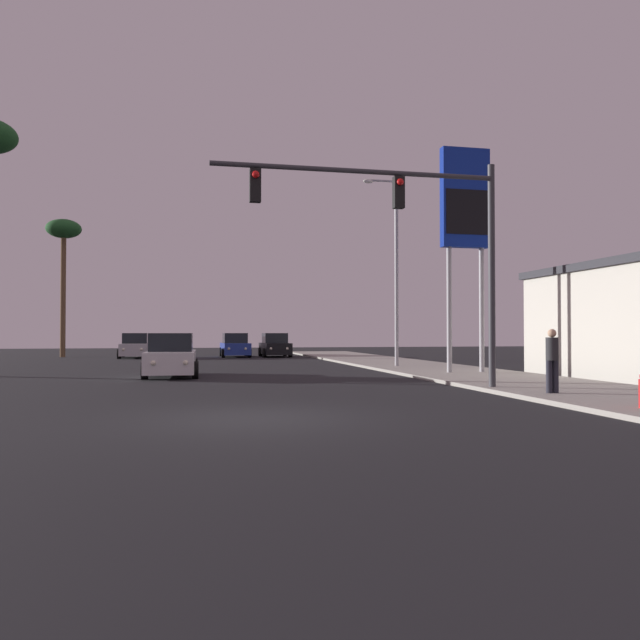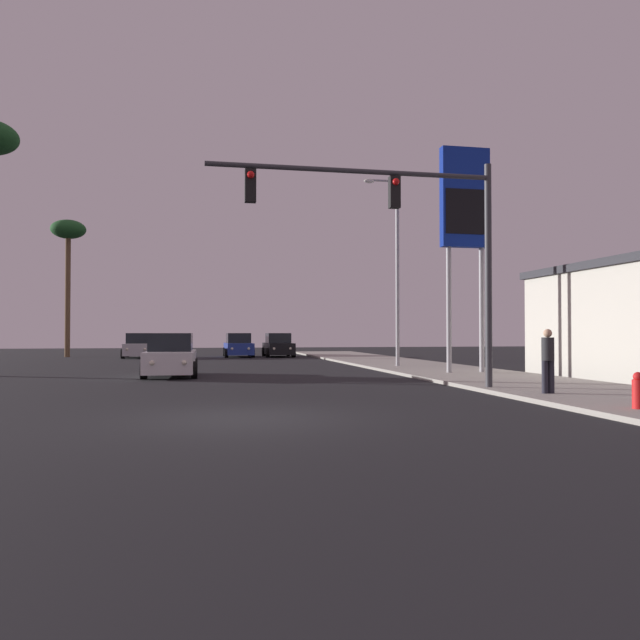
% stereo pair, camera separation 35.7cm
% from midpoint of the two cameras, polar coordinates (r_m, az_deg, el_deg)
% --- Properties ---
extents(ground_plane, '(120.00, 120.00, 0.00)m').
position_cam_midpoint_polar(ground_plane, '(12.52, -7.07, -8.92)').
color(ground_plane, black).
extents(sidewalk_right, '(5.00, 60.00, 0.12)m').
position_cam_midpoint_polar(sidewalk_right, '(24.77, 13.43, -4.93)').
color(sidewalk_right, '#9E998E').
rests_on(sidewalk_right, ground).
extents(car_blue, '(2.04, 4.33, 1.68)m').
position_cam_midpoint_polar(car_blue, '(44.41, -8.01, -2.38)').
color(car_blue, navy).
rests_on(car_blue, ground).
extents(car_silver, '(2.04, 4.32, 1.68)m').
position_cam_midpoint_polar(car_silver, '(44.12, -16.76, -2.35)').
color(car_silver, '#B7B7BC').
rests_on(car_silver, ground).
extents(car_black, '(2.04, 4.32, 1.68)m').
position_cam_midpoint_polar(car_black, '(44.49, -4.38, -2.39)').
color(car_black, black).
rests_on(car_black, ground).
extents(car_white, '(2.04, 4.33, 1.68)m').
position_cam_midpoint_polar(car_white, '(24.89, -13.85, -3.29)').
color(car_white, silver).
rests_on(car_white, ground).
extents(traffic_light_mast, '(8.24, 0.36, 6.50)m').
position_cam_midpoint_polar(traffic_light_mast, '(18.11, 7.98, 8.64)').
color(traffic_light_mast, '#38383D').
rests_on(traffic_light_mast, sidewalk_right).
extents(street_lamp, '(1.74, 0.24, 9.00)m').
position_cam_midpoint_polar(street_lamp, '(30.15, 6.43, 5.35)').
color(street_lamp, '#99999E').
rests_on(street_lamp, sidewalk_right).
extents(gas_station_sign, '(2.00, 0.42, 9.00)m').
position_cam_midpoint_polar(gas_station_sign, '(26.05, 12.74, 9.75)').
color(gas_station_sign, '#99999E').
rests_on(gas_station_sign, sidewalk_right).
extents(pedestrian_on_sidewalk, '(0.34, 0.32, 1.67)m').
position_cam_midpoint_polar(pedestrian_on_sidewalk, '(17.32, 19.91, -3.28)').
color(pedestrian_on_sidewalk, '#23232D').
rests_on(pedestrian_on_sidewalk, sidewalk_right).
extents(palm_tree_far, '(2.40, 2.40, 9.67)m').
position_cam_midpoint_polar(palm_tree_far, '(47.68, -22.59, 7.00)').
color(palm_tree_far, brown).
rests_on(palm_tree_far, ground).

